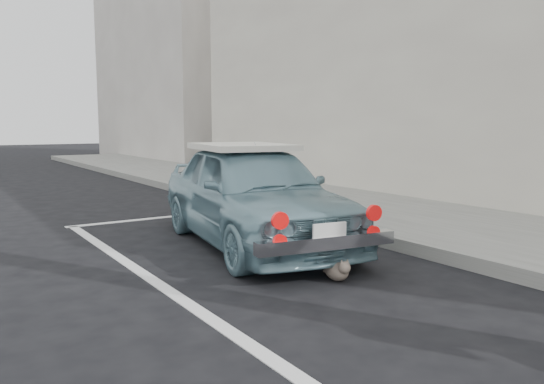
{
  "coord_description": "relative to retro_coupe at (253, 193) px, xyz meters",
  "views": [
    {
      "loc": [
        -2.58,
        -1.13,
        1.42
      ],
      "look_at": [
        0.32,
        3.28,
        0.75
      ],
      "focal_mm": 35.0,
      "sensor_mm": 36.0,
      "label": 1
    }
  ],
  "objects": [
    {
      "name": "retro_coupe",
      "position": [
        0.0,
        0.0,
        0.0
      ],
      "size": [
        2.0,
        3.77,
        1.22
      ],
      "rotation": [
        0.0,
        0.0,
        -0.16
      ],
      "color": "#759DAA",
      "rests_on": "ground"
    },
    {
      "name": "pline_front",
      "position": [
        -0.15,
        2.32,
        -0.61
      ],
      "size": [
        3.0,
        0.12,
        0.01
      ],
      "primitive_type": "cube",
      "color": "silver",
      "rests_on": "ground"
    },
    {
      "name": "cat",
      "position": [
        -0.13,
        -1.69,
        -0.51
      ],
      "size": [
        0.23,
        0.42,
        0.23
      ],
      "rotation": [
        0.0,
        0.0,
        -0.14
      ],
      "color": "#706255",
      "rests_on": "ground"
    },
    {
      "name": "pline_side",
      "position": [
        -1.55,
        -1.18,
        -0.61
      ],
      "size": [
        0.12,
        7.0,
        0.01
      ],
      "primitive_type": "cube",
      "color": "silver",
      "rests_on": "ground"
    },
    {
      "name": "building_far",
      "position": [
        5.7,
        15.82,
        3.38
      ],
      "size": [
        3.5,
        10.0,
        8.0
      ],
      "primitive_type": "cube",
      "color": "#AFA79F",
      "rests_on": "ground"
    }
  ]
}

